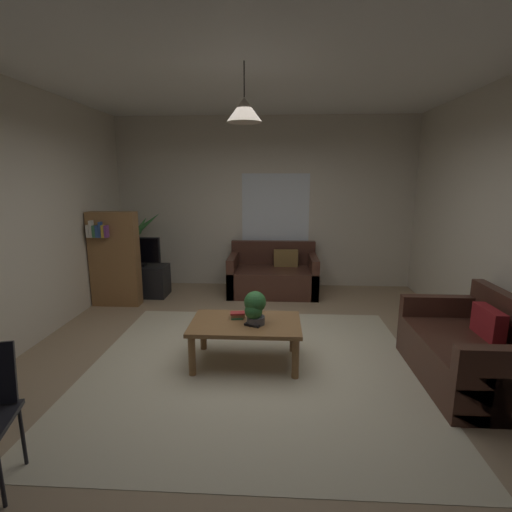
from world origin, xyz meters
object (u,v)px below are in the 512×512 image
object	(u,v)px
couch_under_window	(273,277)
book_on_table_2	(238,313)
potted_plant_on_table	(255,307)
potted_palm_corner	(138,257)
couch_right_side	(472,355)
remote_on_table_1	(256,324)
tv_stand	(140,280)
remote_on_table_0	(252,325)
bookshelf_corner	(114,258)
tv	(137,251)
book_on_table_1	(238,315)
book_on_table_0	(237,317)
coffee_table	(246,328)
pendant_lamp	(244,110)

from	to	relation	value
couch_under_window	book_on_table_2	size ratio (longest dim) A/B	9.66
book_on_table_2	couch_under_window	bearing A→B (deg)	81.63
potted_plant_on_table	potted_palm_corner	xyz separation A→B (m)	(-2.17, 2.64, -0.07)
couch_right_side	potted_palm_corner	distance (m)	5.09
couch_right_side	book_on_table_2	world-z (taller)	couch_right_side
potted_plant_on_table	couch_under_window	bearing A→B (deg)	86.34
potted_palm_corner	remote_on_table_1	bearing A→B (deg)	-50.83
couch_right_side	remote_on_table_1	distance (m)	2.04
couch_right_side	tv_stand	size ratio (longest dim) A/B	1.52
tv_stand	book_on_table_2	bearing A→B (deg)	-48.96
remote_on_table_0	bookshelf_corner	size ratio (longest dim) A/B	0.11
couch_right_side	remote_on_table_1	world-z (taller)	couch_right_side
potted_plant_on_table	tv	distance (m)	2.96
book_on_table_1	remote_on_table_1	world-z (taller)	book_on_table_1
couch_under_window	book_on_table_0	distance (m)	2.36
couch_under_window	tv	bearing A→B (deg)	-172.57
tv_stand	potted_palm_corner	distance (m)	0.56
book_on_table_0	potted_plant_on_table	distance (m)	0.29
remote_on_table_1	tv_stand	bearing A→B (deg)	-173.12
remote_on_table_1	remote_on_table_0	bearing A→B (deg)	-76.99
remote_on_table_0	tv_stand	world-z (taller)	tv_stand
coffee_table	remote_on_table_0	distance (m)	0.15
tv	potted_palm_corner	size ratio (longest dim) A/B	0.54
book_on_table_2	potted_plant_on_table	size ratio (longest dim) A/B	0.45
book_on_table_2	bookshelf_corner	xyz separation A→B (m)	(-1.99, 1.62, 0.21)
couch_under_window	pendant_lamp	size ratio (longest dim) A/B	2.76
coffee_table	pendant_lamp	size ratio (longest dim) A/B	2.15
book_on_table_2	bookshelf_corner	bearing A→B (deg)	140.99
couch_right_side	tv_stand	world-z (taller)	couch_right_side
book_on_table_2	coffee_table	bearing A→B (deg)	-44.75
remote_on_table_1	pendant_lamp	bearing A→B (deg)	-157.93
tv_stand	pendant_lamp	size ratio (longest dim) A/B	1.74
coffee_table	remote_on_table_0	size ratio (longest dim) A/B	6.95
coffee_table	book_on_table_1	xyz separation A→B (m)	(-0.09, 0.10, 0.10)
book_on_table_0	tv	distance (m)	2.74
book_on_table_0	bookshelf_corner	distance (m)	2.57
remote_on_table_1	bookshelf_corner	world-z (taller)	bookshelf_corner
tv_stand	potted_plant_on_table	bearing A→B (deg)	-47.88
remote_on_table_0	tv_stand	xyz separation A→B (m)	(-1.98, 2.27, -0.21)
couch_under_window	tv_stand	bearing A→B (deg)	-173.14
couch_right_side	book_on_table_1	xyz separation A→B (m)	(-2.22, 0.36, 0.21)
remote_on_table_1	potted_plant_on_table	world-z (taller)	potted_plant_on_table
couch_under_window	book_on_table_1	bearing A→B (deg)	-98.34
couch_under_window	potted_plant_on_table	size ratio (longest dim) A/B	4.30
book_on_table_2	remote_on_table_1	bearing A→B (deg)	-38.85
book_on_table_1	book_on_table_2	size ratio (longest dim) A/B	0.93
potted_plant_on_table	potted_palm_corner	bearing A→B (deg)	129.34
couch_under_window	bookshelf_corner	bearing A→B (deg)	-162.85
book_on_table_2	tv_stand	xyz separation A→B (m)	(-1.81, 2.08, -0.25)
book_on_table_0	tv_stand	distance (m)	2.75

